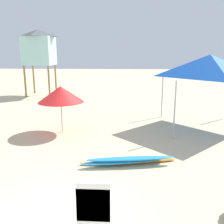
% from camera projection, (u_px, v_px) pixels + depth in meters
% --- Properties ---
extents(stacked_plastic_chairs, '(0.48, 0.48, 1.11)m').
position_uv_depth(stacked_plastic_chairs, '(94.00, 207.00, 3.67)').
color(stacked_plastic_chairs, white).
rests_on(stacked_plastic_chairs, ground).
extents(surfboard_pile, '(2.59, 0.89, 0.24)m').
position_uv_depth(surfboard_pile, '(127.00, 161.00, 6.50)').
color(surfboard_pile, orange).
rests_on(surfboard_pile, ground).
extents(popup_canopy, '(2.99, 2.99, 2.77)m').
position_uv_depth(popup_canopy, '(209.00, 66.00, 9.26)').
color(popup_canopy, '#B2B2B7').
rests_on(popup_canopy, ground).
extents(lifeguard_tower, '(1.98, 1.98, 4.27)m').
position_uv_depth(lifeguard_tower, '(39.00, 47.00, 16.28)').
color(lifeguard_tower, olive).
rests_on(lifeguard_tower, ground).
extents(beach_umbrella_left, '(1.62, 1.62, 1.69)m').
position_uv_depth(beach_umbrella_left, '(61.00, 94.00, 8.86)').
color(beach_umbrella_left, beige).
rests_on(beach_umbrella_left, ground).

